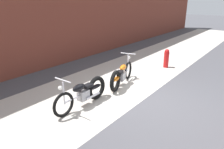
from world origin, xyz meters
name	(u,v)px	position (x,y,z in m)	size (l,w,h in m)	color
ground_plane	(144,99)	(0.00, 0.00, 0.00)	(80.00, 80.00, 0.00)	#47474C
sidewalk_slab	(101,86)	(0.00, 1.75, 0.00)	(36.00, 3.50, 0.01)	#B2ADA3
motorcycle_black	(85,92)	(-1.33, 1.20, 0.40)	(2.01, 0.58, 1.03)	black
motorcycle_orange	(121,75)	(0.44, 1.20, 0.40)	(1.97, 0.74, 1.03)	black
fire_hydrant	(166,58)	(3.47, 0.82, 0.42)	(0.22, 0.22, 0.84)	red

